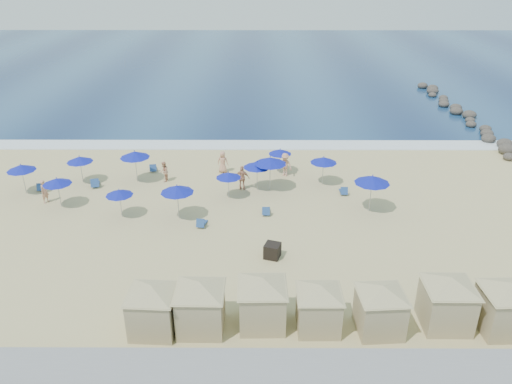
# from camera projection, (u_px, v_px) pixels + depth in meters

# --- Properties ---
(ground) EXTENTS (160.00, 160.00, 0.00)m
(ground) POSITION_uv_depth(u_px,v_px,m) (226.00, 229.00, 31.73)
(ground) COLOR tan
(ground) RESTS_ON ground
(ocean) EXTENTS (160.00, 80.00, 0.06)m
(ocean) POSITION_uv_depth(u_px,v_px,m) (246.00, 63.00, 81.45)
(ocean) COLOR #0E264F
(ocean) RESTS_ON ground
(surf_line) EXTENTS (160.00, 2.50, 0.08)m
(surf_line) POSITION_uv_depth(u_px,v_px,m) (236.00, 145.00, 45.73)
(surf_line) COLOR white
(surf_line) RESTS_ON ground
(rock_jetty) EXTENTS (2.56, 26.66, 0.96)m
(rock_jetty) POSITION_uv_depth(u_px,v_px,m) (461.00, 113.00, 54.00)
(rock_jetty) COLOR #312B28
(rock_jetty) RESTS_ON ground
(trash_bin) EXTENTS (1.08, 1.08, 0.85)m
(trash_bin) POSITION_uv_depth(u_px,v_px,m) (272.00, 251.00, 28.54)
(trash_bin) COLOR black
(trash_bin) RESTS_ON ground
(cabana_0) EXTENTS (4.40, 4.40, 2.77)m
(cabana_0) POSITION_uv_depth(u_px,v_px,m) (152.00, 302.00, 22.44)
(cabana_0) COLOR tan
(cabana_0) RESTS_ON ground
(cabana_1) EXTENTS (4.54, 4.54, 2.85)m
(cabana_1) POSITION_uv_depth(u_px,v_px,m) (200.00, 299.00, 22.55)
(cabana_1) COLOR tan
(cabana_1) RESTS_ON ground
(cabana_2) EXTENTS (4.56, 4.56, 2.86)m
(cabana_2) POSITION_uv_depth(u_px,v_px,m) (262.00, 295.00, 22.82)
(cabana_2) COLOR tan
(cabana_2) RESTS_ON ground
(cabana_3) EXTENTS (4.20, 4.20, 2.64)m
(cabana_3) POSITION_uv_depth(u_px,v_px,m) (319.00, 301.00, 22.63)
(cabana_3) COLOR tan
(cabana_3) RESTS_ON ground
(cabana_4) EXTENTS (4.31, 4.31, 2.71)m
(cabana_4) POSITION_uv_depth(u_px,v_px,m) (381.00, 302.00, 22.47)
(cabana_4) COLOR tan
(cabana_4) RESTS_ON ground
(cabana_5) EXTENTS (4.63, 4.63, 2.90)m
(cabana_5) POSITION_uv_depth(u_px,v_px,m) (448.00, 295.00, 22.77)
(cabana_5) COLOR tan
(cabana_5) RESTS_ON ground
(cabana_6) EXTENTS (4.56, 4.56, 2.86)m
(cabana_6) POSITION_uv_depth(u_px,v_px,m) (507.00, 300.00, 22.46)
(cabana_6) COLOR tan
(cabana_6) RESTS_ON ground
(umbrella_0) EXTENTS (2.04, 2.04, 2.32)m
(umbrella_0) POSITION_uv_depth(u_px,v_px,m) (21.00, 168.00, 35.64)
(umbrella_0) COLOR #A5A8AD
(umbrella_0) RESTS_ON ground
(umbrella_1) EXTENTS (1.95, 1.95, 2.22)m
(umbrella_1) POSITION_uv_depth(u_px,v_px,m) (57.00, 181.00, 33.70)
(umbrella_1) COLOR #A5A8AD
(umbrella_1) RESTS_ON ground
(umbrella_2) EXTENTS (1.95, 1.95, 2.22)m
(umbrella_2) POSITION_uv_depth(u_px,v_px,m) (80.00, 159.00, 37.35)
(umbrella_2) COLOR #A5A8AD
(umbrella_2) RESTS_ON ground
(umbrella_3) EXTENTS (1.80, 1.80, 2.05)m
(umbrella_3) POSITION_uv_depth(u_px,v_px,m) (119.00, 193.00, 32.42)
(umbrella_3) COLOR #A5A8AD
(umbrella_3) RESTS_ON ground
(umbrella_4) EXTENTS (2.25, 2.25, 2.56)m
(umbrella_4) POSITION_uv_depth(u_px,v_px,m) (135.00, 154.00, 37.46)
(umbrella_4) COLOR #A5A8AD
(umbrella_4) RESTS_ON ground
(umbrella_5) EXTENTS (1.79, 1.79, 2.04)m
(umbrella_5) POSITION_uv_depth(u_px,v_px,m) (228.00, 175.00, 35.05)
(umbrella_5) COLOR #A5A8AD
(umbrella_5) RESTS_ON ground
(umbrella_6) EXTENTS (2.17, 2.17, 2.47)m
(umbrella_6) POSITION_uv_depth(u_px,v_px,m) (177.00, 189.00, 32.05)
(umbrella_6) COLOR #A5A8AD
(umbrella_6) RESTS_ON ground
(umbrella_7) EXTENTS (2.03, 2.03, 2.31)m
(umbrella_7) POSITION_uv_depth(u_px,v_px,m) (257.00, 165.00, 36.20)
(umbrella_7) COLOR #A5A8AD
(umbrella_7) RESTS_ON ground
(umbrella_8) EXTENTS (2.36, 2.36, 2.68)m
(umbrella_8) POSITION_uv_depth(u_px,v_px,m) (270.00, 161.00, 36.04)
(umbrella_8) COLOR #A5A8AD
(umbrella_8) RESTS_ON ground
(umbrella_9) EXTENTS (1.82, 1.82, 2.07)m
(umbrella_9) POSITION_uv_depth(u_px,v_px,m) (280.00, 152.00, 39.20)
(umbrella_9) COLOR #A5A8AD
(umbrella_9) RESTS_ON ground
(umbrella_10) EXTENTS (2.01, 2.01, 2.28)m
(umbrella_10) POSITION_uv_depth(u_px,v_px,m) (324.00, 160.00, 37.08)
(umbrella_10) COLOR #A5A8AD
(umbrella_10) RESTS_ON ground
(umbrella_11) EXTENTS (2.37, 2.37, 2.70)m
(umbrella_11) POSITION_uv_depth(u_px,v_px,m) (372.00, 180.00, 32.92)
(umbrella_11) COLOR #A5A8AD
(umbrella_11) RESTS_ON ground
(beach_chair_0) EXTENTS (0.74, 1.25, 0.64)m
(beach_chair_0) POSITION_uv_depth(u_px,v_px,m) (42.00, 187.00, 36.92)
(beach_chair_0) COLOR navy
(beach_chair_0) RESTS_ON ground
(beach_chair_1) EXTENTS (0.94, 1.45, 0.74)m
(beach_chair_1) POSITION_uv_depth(u_px,v_px,m) (95.00, 183.00, 37.47)
(beach_chair_1) COLOR navy
(beach_chair_1) RESTS_ON ground
(beach_chair_2) EXTENTS (0.77, 1.30, 0.67)m
(beach_chair_2) POSITION_uv_depth(u_px,v_px,m) (153.00, 168.00, 40.21)
(beach_chair_2) COLOR navy
(beach_chair_2) RESTS_ON ground
(beach_chair_3) EXTENTS (0.66, 1.23, 0.64)m
(beach_chair_3) POSITION_uv_depth(u_px,v_px,m) (201.00, 223.00, 31.95)
(beach_chair_3) COLOR navy
(beach_chair_3) RESTS_ON ground
(beach_chair_4) EXTENTS (0.55, 1.19, 0.65)m
(beach_chair_4) POSITION_uv_depth(u_px,v_px,m) (266.00, 211.00, 33.45)
(beach_chair_4) COLOR navy
(beach_chair_4) RESTS_ON ground
(beach_chair_5) EXTENTS (0.57, 1.21, 0.65)m
(beach_chair_5) POSITION_uv_depth(u_px,v_px,m) (344.00, 191.00, 36.31)
(beach_chair_5) COLOR navy
(beach_chair_5) RESTS_ON ground
(beachgoer_0) EXTENTS (0.62, 0.73, 1.68)m
(beachgoer_0) POSITION_uv_depth(u_px,v_px,m) (45.00, 191.00, 34.80)
(beachgoer_0) COLOR tan
(beachgoer_0) RESTS_ON ground
(beachgoer_1) EXTENTS (0.61, 0.78, 1.59)m
(beachgoer_1) POSITION_uv_depth(u_px,v_px,m) (164.00, 172.00, 38.10)
(beachgoer_1) COLOR tan
(beachgoer_1) RESTS_ON ground
(beachgoer_2) EXTENTS (1.15, 0.62, 1.85)m
(beachgoer_2) POSITION_uv_depth(u_px,v_px,m) (242.00, 178.00, 36.71)
(beachgoer_2) COLOR tan
(beachgoer_2) RESTS_ON ground
(beachgoer_3) EXTENTS (1.40, 1.24, 1.88)m
(beachgoer_3) POSITION_uv_depth(u_px,v_px,m) (285.00, 165.00, 39.00)
(beachgoer_3) COLOR tan
(beachgoer_3) RESTS_ON ground
(beachgoer_4) EXTENTS (0.95, 0.70, 1.77)m
(beachgoer_4) POSITION_uv_depth(u_px,v_px,m) (223.00, 162.00, 39.68)
(beachgoer_4) COLOR tan
(beachgoer_4) RESTS_ON ground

